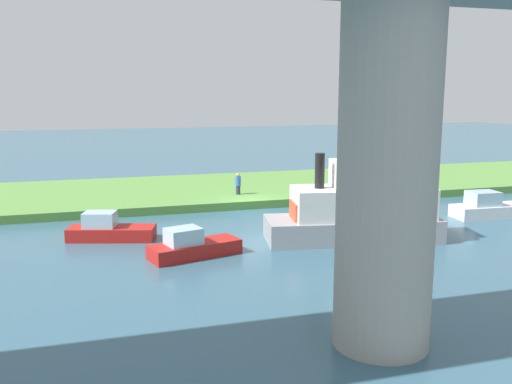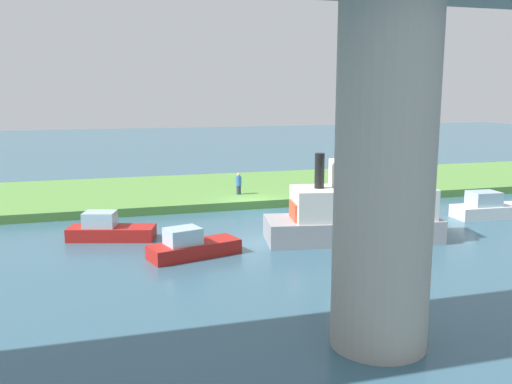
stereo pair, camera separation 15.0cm
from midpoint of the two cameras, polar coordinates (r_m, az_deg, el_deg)
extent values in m
plane|color=#386075|center=(33.65, -0.39, -1.79)|extent=(160.00, 160.00, 0.00)
cube|color=#5B9342|center=(39.29, -2.85, 0.31)|extent=(80.00, 12.00, 0.50)
cylinder|color=#9E998E|center=(15.23, 12.99, 1.54)|extent=(2.67, 2.67, 9.53)
cylinder|color=#2D334C|center=(35.82, -1.97, 0.20)|extent=(0.29, 0.29, 0.55)
cylinder|color=blue|center=(35.72, -1.97, 1.11)|extent=(0.44, 0.44, 0.60)
sphere|color=tan|center=(35.66, -1.98, 1.78)|extent=(0.24, 0.24, 0.24)
cylinder|color=brown|center=(35.46, 5.02, 0.20)|extent=(0.20, 0.20, 0.71)
cube|color=#99999E|center=(27.01, 9.68, -3.75)|extent=(8.58, 4.11, 1.10)
cube|color=white|center=(26.87, 10.70, -1.05)|extent=(6.91, 3.56, 1.46)
cube|color=white|center=(26.84, 12.10, 1.86)|extent=(4.41, 2.76, 1.28)
cylinder|color=black|center=(26.05, 6.39, 2.18)|extent=(0.46, 0.46, 1.65)
cube|color=#D84C2D|center=(26.26, 5.15, -1.89)|extent=(1.72, 1.87, 0.82)
cube|color=red|center=(27.66, -14.72, -4.10)|extent=(4.31, 2.53, 0.63)
cube|color=silver|center=(27.65, -15.88, -2.72)|extent=(1.73, 1.52, 0.72)
cube|color=red|center=(24.25, -6.46, -5.86)|extent=(4.18, 2.43, 0.61)
cube|color=silver|center=(23.86, -7.63, -4.52)|extent=(1.67, 1.47, 0.70)
cube|color=white|center=(34.26, 22.89, -1.79)|extent=(4.59, 1.87, 0.70)
cube|color=silver|center=(33.77, 22.15, -0.61)|extent=(1.69, 1.38, 0.80)
camera|label=1|loc=(0.07, -90.15, -0.03)|focal=38.99mm
camera|label=2|loc=(0.07, 89.85, 0.03)|focal=38.99mm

